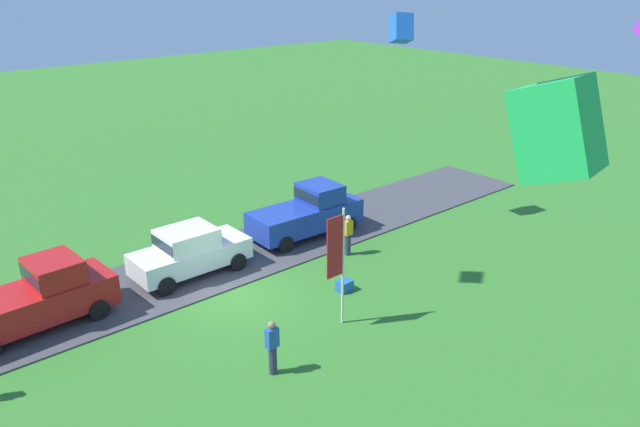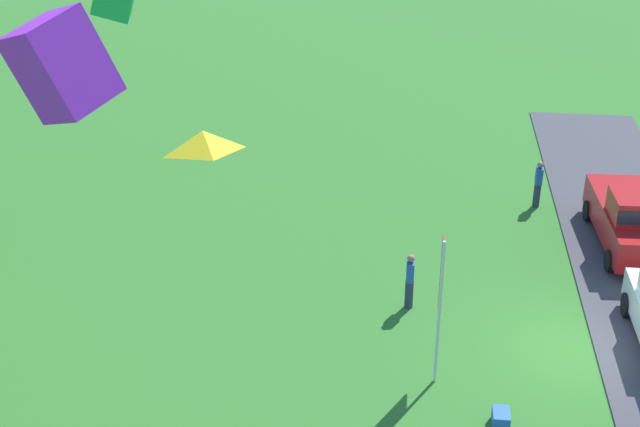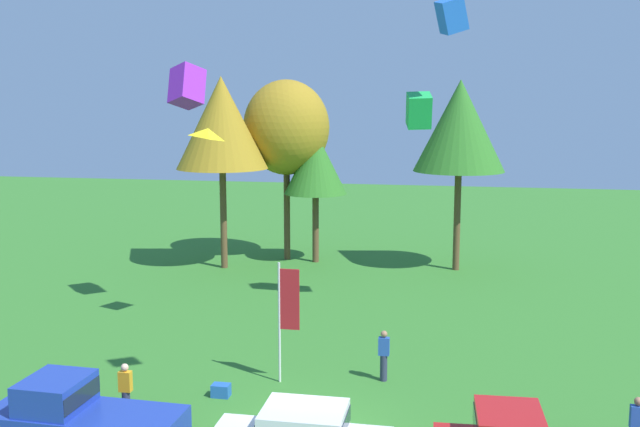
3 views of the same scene
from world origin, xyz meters
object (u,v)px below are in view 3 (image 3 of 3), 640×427
(flag_banner, at_px, (286,307))
(tree_right_of_center, at_px, (316,163))
(kite_box_trailing_tail, at_px, (452,15))
(kite_diamond_over_trees, at_px, (208,133))
(cooler_box, at_px, (221,390))
(kite_box_high_left, at_px, (419,111))
(car_pickup_far_end, at_px, (78,421))
(kite_box_topmost, at_px, (187,86))
(tree_lone_near, at_px, (222,123))
(person_beside_suv, at_px, (384,355))
(tree_far_left, at_px, (460,126))
(tree_far_right, at_px, (286,128))
(person_watching_sky, at_px, (126,391))

(flag_banner, bearing_deg, tree_right_of_center, 97.98)
(kite_box_trailing_tail, xyz_separation_m, kite_diamond_over_trees, (-9.02, -2.83, -4.50))
(cooler_box, bearing_deg, kite_box_high_left, 61.90)
(tree_right_of_center, bearing_deg, flag_banner, -82.02)
(car_pickup_far_end, bearing_deg, kite_box_topmost, 97.14)
(tree_lone_near, distance_m, flag_banner, 18.01)
(car_pickup_far_end, bearing_deg, person_beside_suv, 44.51)
(person_beside_suv, xyz_separation_m, tree_far_left, (2.22, 16.74, 6.88))
(tree_far_left, height_order, flag_banner, tree_far_left)
(tree_far_right, distance_m, kite_box_topmost, 12.27)
(person_beside_suv, relative_size, cooler_box, 3.05)
(cooler_box, height_order, kite_box_topmost, kite_box_topmost)
(tree_lone_near, height_order, kite_diamond_over_trees, tree_lone_near)
(tree_lone_near, height_order, kite_box_high_left, tree_lone_near)
(kite_box_high_left, bearing_deg, kite_diamond_over_trees, -152.51)
(tree_right_of_center, bearing_deg, tree_lone_near, -153.11)
(car_pickup_far_end, height_order, kite_box_topmost, kite_box_topmost)
(person_beside_suv, height_order, cooler_box, person_beside_suv)
(tree_right_of_center, relative_size, kite_box_high_left, 5.54)
(cooler_box, bearing_deg, person_watching_sky, -134.99)
(tree_far_left, bearing_deg, person_beside_suv, -97.54)
(person_watching_sky, relative_size, tree_far_left, 0.17)
(tree_far_right, xyz_separation_m, kite_box_high_left, (7.94, -9.78, 1.18))
(tree_right_of_center, relative_size, kite_box_trailing_tail, 5.95)
(car_pickup_far_end, relative_size, cooler_box, 9.05)
(tree_lone_near, bearing_deg, car_pickup_far_end, -81.76)
(tree_lone_near, distance_m, kite_box_high_left, 12.94)
(car_pickup_far_end, height_order, kite_box_trailing_tail, kite_box_trailing_tail)
(car_pickup_far_end, distance_m, person_beside_suv, 9.98)
(car_pickup_far_end, height_order, tree_right_of_center, tree_right_of_center)
(tree_far_right, distance_m, kite_box_trailing_tail, 15.13)
(tree_lone_near, relative_size, kite_box_high_left, 7.75)
(car_pickup_far_end, distance_m, flag_banner, 7.57)
(tree_far_left, height_order, kite_box_high_left, tree_far_left)
(person_beside_suv, relative_size, flag_banner, 0.42)
(flag_banner, relative_size, cooler_box, 7.19)
(kite_box_high_left, bearing_deg, tree_far_right, 129.08)
(person_beside_suv, height_order, tree_lone_near, tree_lone_near)
(car_pickup_far_end, distance_m, tree_far_right, 25.48)
(tree_lone_near, relative_size, tree_far_right, 1.01)
(kite_box_high_left, bearing_deg, person_watching_sky, -121.61)
(tree_far_left, xyz_separation_m, kite_box_high_left, (-1.67, -8.86, 0.98))
(person_watching_sky, bearing_deg, flag_banner, 43.37)
(kite_box_topmost, bearing_deg, kite_diamond_over_trees, -50.78)
(person_beside_suv, bearing_deg, car_pickup_far_end, -135.49)
(tree_far_right, distance_m, cooler_box, 21.39)
(person_watching_sky, distance_m, person_beside_suv, 8.31)
(kite_diamond_over_trees, bearing_deg, tree_right_of_center, 83.27)
(tree_lone_near, xyz_separation_m, flag_banner, (7.17, -15.63, -5.35))
(person_watching_sky, xyz_separation_m, flag_banner, (3.91, 3.69, 1.67))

